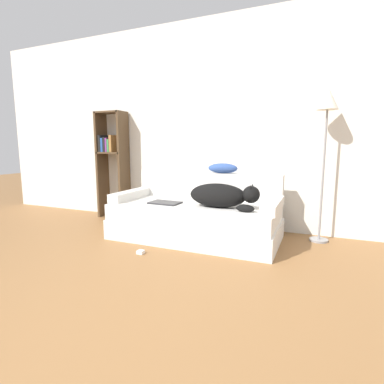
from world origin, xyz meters
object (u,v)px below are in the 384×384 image
Objects in this scene: floor_lamp at (327,115)px; power_adapter at (141,252)px; laptop at (165,203)px; bookshelf at (112,157)px; couch at (195,221)px; dog at (222,195)px; throw_pillow at (223,168)px.

floor_lamp reaches higher than power_adapter.
power_adapter is at bearing -85.09° from laptop.
couch is at bearing -18.29° from bookshelf.
dog is 2.07× the size of throw_pillow.
throw_pillow is at bearing 64.98° from power_adapter.
bookshelf reaches higher than laptop.
laptop is 0.21× the size of floor_lamp.
laptop is (-0.33, -0.13, 0.22)m from couch.
couch is 1.85m from floor_lamp.
dog is at bearing 43.29° from power_adapter.
floor_lamp is (2.91, -0.08, 0.49)m from bookshelf.
dog reaches higher than couch.
throw_pillow is at bearing 62.00° from couch.
throw_pillow is (-0.14, 0.48, 0.26)m from dog.
laptop is 5.56× the size of power_adapter.
power_adapter is (0.03, -0.58, -0.40)m from laptop.
power_adapter is at bearing -113.31° from couch.
throw_pillow is 0.24× the size of bookshelf.
laptop is 0.70m from power_adapter.
dog reaches higher than laptop.
dog is 0.49× the size of bookshelf.
bookshelf is at bearing 135.97° from power_adapter.
throw_pillow reaches higher than couch.
bookshelf is 0.93× the size of floor_lamp.
floor_lamp reaches higher than bookshelf.
throw_pillow is 1.29m from floor_lamp.
laptop is 1.48m from bookshelf.
laptop is at bearing -136.14° from throw_pillow.
couch reaches higher than power_adapter.
couch is 5.28× the size of laptop.
dog is 0.56m from throw_pillow.
floor_lamp is 25.92× the size of power_adapter.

